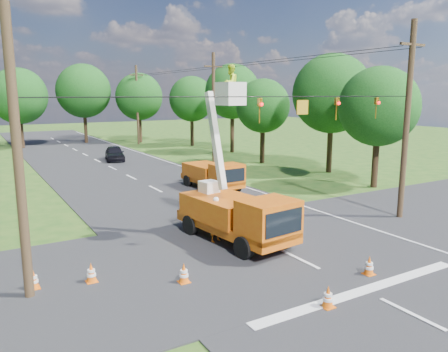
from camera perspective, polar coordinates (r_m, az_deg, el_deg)
ground at (r=34.73m, az=-12.01°, el=-0.22°), size 140.00×140.00×0.00m
road_main at (r=34.73m, az=-12.01°, el=-0.22°), size 12.00×100.00×0.06m
road_cross at (r=19.08m, az=5.93°, el=-9.00°), size 56.00×10.00×0.07m
stop_bar at (r=15.54m, az=17.76°, el=-14.20°), size 9.00×0.45×0.02m
edge_line at (r=36.85m, az=-3.75°, el=0.61°), size 0.12×90.00×0.02m
bucket_truck at (r=18.96m, az=1.70°, el=-4.04°), size 2.97×6.29×7.63m
second_truck at (r=29.52m, az=-1.42°, el=0.16°), size 2.34×5.40×1.98m
ground_worker at (r=19.15m, az=-1.05°, el=-5.92°), size 0.78×0.61×1.88m
distant_car at (r=43.97m, az=-14.09°, el=2.90°), size 2.56×4.50×1.44m
traffic_cone_0 at (r=14.04m, az=13.42°, el=-15.12°), size 0.38×0.38×0.71m
traffic_cone_1 at (r=16.74m, az=18.43°, el=-11.07°), size 0.38×0.38×0.71m
traffic_cone_2 at (r=25.10m, az=0.46°, el=-3.29°), size 0.38×0.38×0.71m
traffic_cone_3 at (r=28.27m, az=-1.69°, el=-1.70°), size 0.38×0.38×0.71m
traffic_cone_4 at (r=15.36m, az=-5.27°, el=-12.55°), size 0.38×0.38×0.71m
traffic_cone_5 at (r=16.00m, az=-16.95°, el=-12.01°), size 0.38×0.38×0.71m
traffic_cone_6 at (r=16.15m, az=-23.65°, el=-12.25°), size 0.38×0.38×0.71m
traffic_cone_7 at (r=32.79m, az=-4.76°, el=-0.02°), size 0.38×0.38×0.71m
pole_right_near at (r=24.09m, az=22.77°, el=6.75°), size 1.80×0.30×10.00m
pole_right_mid at (r=39.44m, az=-1.37°, el=8.75°), size 1.80×0.30×10.00m
pole_right_far at (r=57.72m, az=-11.26°, el=9.15°), size 1.80×0.30×10.00m
pole_left at (r=14.57m, az=-25.33°, el=2.14°), size 0.30×0.30×9.00m
signal_span at (r=19.40m, az=11.63°, el=8.89°), size 18.00×0.29×1.07m
tree_right_a at (r=31.72m, az=19.56°, el=8.52°), size 5.40×5.40×8.28m
tree_right_b at (r=36.89m, az=13.93°, el=10.39°), size 6.40×6.40×9.65m
tree_right_c at (r=41.12m, az=5.11°, el=9.08°), size 5.00×5.00×7.83m
tree_right_d at (r=48.66m, az=1.10°, el=10.96°), size 6.00×6.00×9.70m
tree_right_e at (r=55.17m, az=-4.24°, el=9.99°), size 5.60×5.60×8.63m
tree_far_a at (r=57.68m, az=-25.25°, el=9.43°), size 6.60×6.60×9.50m
tree_far_b at (r=60.97m, az=-17.88°, el=10.51°), size 7.00×7.00×10.32m
tree_far_c at (r=59.92m, az=-11.03°, el=10.12°), size 6.20×6.20×9.18m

